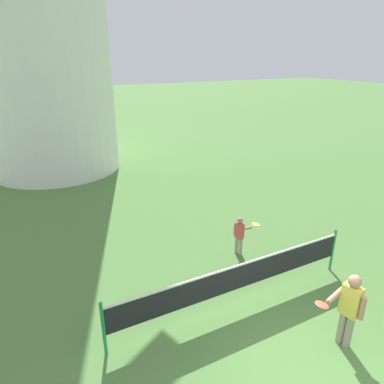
# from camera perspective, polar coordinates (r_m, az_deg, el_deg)

# --- Properties ---
(ground_plane) EXTENTS (120.00, 120.00, 0.00)m
(ground_plane) POSITION_cam_1_polar(r_m,az_deg,el_deg) (6.86, 18.22, -25.57)
(ground_plane) COLOR #517F3D
(tennis_net) EXTENTS (5.60, 0.06, 1.10)m
(tennis_net) POSITION_cam_1_polar(r_m,az_deg,el_deg) (7.37, 7.50, -13.69)
(tennis_net) COLOR #238E4C
(tennis_net) RESTS_ON ground_plane
(player_near) EXTENTS (0.84, 0.49, 1.47)m
(player_near) POSITION_cam_1_polar(r_m,az_deg,el_deg) (6.92, 24.31, -16.81)
(player_near) COLOR #9E937F
(player_near) RESTS_ON ground_plane
(player_far) EXTENTS (0.71, 0.35, 1.06)m
(player_far) POSITION_cam_1_polar(r_m,az_deg,el_deg) (9.18, 7.90, -6.69)
(player_far) COLOR #9E937F
(player_far) RESTS_ON ground_plane
(parked_car_cream) EXTENTS (4.55, 2.23, 1.56)m
(parked_car_cream) POSITION_cam_1_polar(r_m,az_deg,el_deg) (28.27, -22.90, 11.54)
(parked_car_cream) COLOR silver
(parked_car_cream) RESTS_ON ground_plane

